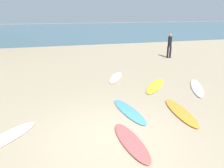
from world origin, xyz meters
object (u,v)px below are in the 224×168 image
object	(u,v)px
surfboard_4	(131,141)
surfboard_7	(6,138)
surfboard_1	(129,111)
surfboard_6	(181,112)
surfboard_3	(197,87)
surfboard_5	(116,77)
surfboard_2	(155,86)
beachgoer_near	(170,44)

from	to	relation	value
surfboard_4	surfboard_7	size ratio (longest dim) A/B	1.00
surfboard_1	surfboard_6	size ratio (longest dim) A/B	0.97
surfboard_6	surfboard_3	bearing A→B (deg)	-129.51
surfboard_5	surfboard_6	bearing A→B (deg)	-50.52
surfboard_2	surfboard_4	size ratio (longest dim) A/B	1.17
beachgoer_near	surfboard_1	bearing A→B (deg)	59.23
surfboard_2	surfboard_5	world-z (taller)	surfboard_2
surfboard_1	surfboard_5	bearing A→B (deg)	-107.51
surfboard_3	surfboard_4	world-z (taller)	surfboard_4
surfboard_2	surfboard_5	xyz separation A→B (m)	(-1.37, 1.81, -0.00)
surfboard_4	beachgoer_near	xyz separation A→B (m)	(6.63, 9.71, 0.96)
surfboard_2	surfboard_3	bearing A→B (deg)	17.09
surfboard_2	beachgoer_near	size ratio (longest dim) A/B	1.32
surfboard_6	surfboard_7	world-z (taller)	surfboard_6
surfboard_1	surfboard_3	distance (m)	4.09
surfboard_3	beachgoer_near	world-z (taller)	beachgoer_near
surfboard_3	surfboard_7	distance (m)	7.95
surfboard_3	surfboard_5	world-z (taller)	surfboard_3
beachgoer_near	surfboard_4	bearing A→B (deg)	62.19
surfboard_1	beachgoer_near	size ratio (longest dim) A/B	1.23
surfboard_6	surfboard_7	bearing A→B (deg)	7.83
surfboard_2	surfboard_7	distance (m)	6.61
surfboard_2	surfboard_6	size ratio (longest dim) A/B	1.04
surfboard_4	beachgoer_near	size ratio (longest dim) A/B	1.13
surfboard_3	surfboard_7	xyz separation A→B (m)	(-7.66, -2.14, -0.01)
surfboard_4	surfboard_5	world-z (taller)	surfboard_4
surfboard_4	surfboard_5	distance (m)	5.96
surfboard_1	surfboard_6	xyz separation A→B (m)	(1.68, -0.57, 0.01)
surfboard_2	surfboard_3	size ratio (longest dim) A/B	0.92
surfboard_3	surfboard_7	bearing A→B (deg)	44.54
surfboard_4	surfboard_7	xyz separation A→B (m)	(-3.25, 1.12, -0.01)
surfboard_4	surfboard_3	bearing A→B (deg)	-147.13
surfboard_5	surfboard_3	bearing A→B (deg)	-11.82
surfboard_1	surfboard_2	world-z (taller)	surfboard_2
surfboard_4	beachgoer_near	distance (m)	11.80
surfboard_3	surfboard_6	distance (m)	2.95
surfboard_5	surfboard_6	distance (m)	4.69
beachgoer_near	surfboard_3	bearing A→B (deg)	77.52
surfboard_3	beachgoer_near	distance (m)	6.89
surfboard_2	surfboard_4	world-z (taller)	surfboard_4
surfboard_1	beachgoer_near	world-z (taller)	beachgoer_near
surfboard_1	surfboard_4	world-z (taller)	surfboard_4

